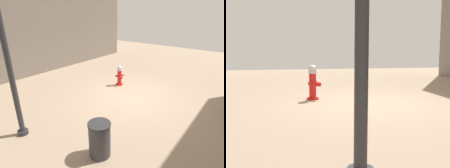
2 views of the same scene
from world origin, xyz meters
The scene contains 2 objects.
ground_plane centered at (0.00, 0.00, 0.00)m, with size 23.40×23.40×0.00m, color tan.
fire_hydrant centered at (1.22, -0.76, 0.46)m, with size 0.38×0.40×0.92m.
Camera 2 is at (1.85, 6.56, 1.34)m, focal length 44.94 mm.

